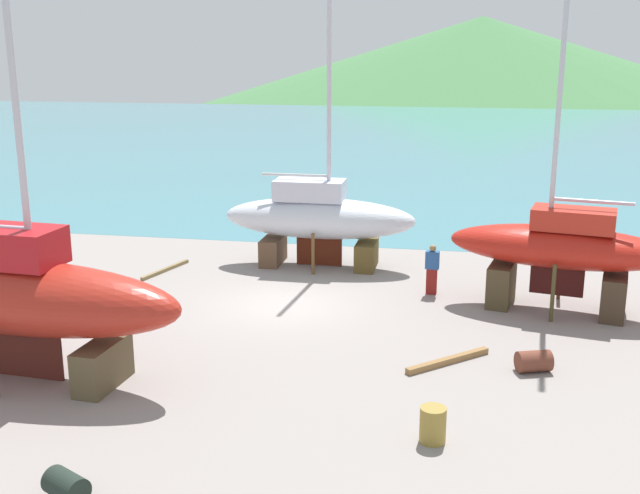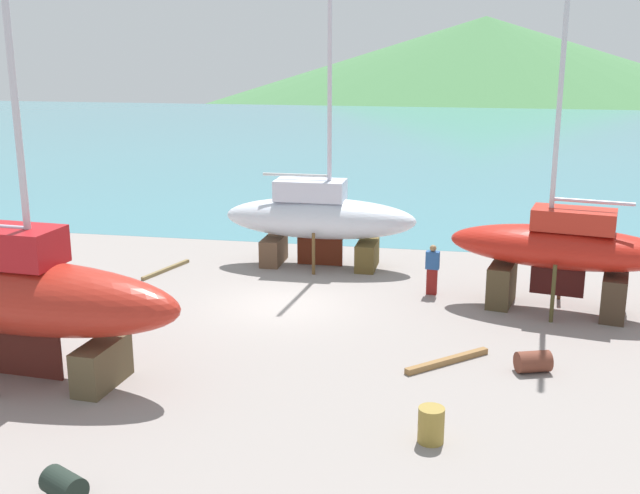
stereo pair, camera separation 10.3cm
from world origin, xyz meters
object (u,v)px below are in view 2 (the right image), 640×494
Objects in this scene: sailboat_mid_port at (561,249)px; barrel_rust_far at (64,485)px; sailboat_small_center at (319,218)px; sailboat_far_slipway at (18,294)px; worker at (432,269)px; barrel_rust_near at (533,362)px; barrel_rust_mid at (431,425)px.

barrel_rust_far is (-9.78, -12.35, -1.69)m from sailboat_mid_port.
sailboat_far_slipway is (-5.27, -11.12, 0.32)m from sailboat_small_center.
sailboat_far_slipway is at bearing 40.63° from sailboat_mid_port.
sailboat_mid_port is (13.43, 7.57, -0.18)m from sailboat_far_slipway.
worker is at bearing 45.91° from sailboat_far_slipway.
sailboat_small_center is 12.31m from sailboat_far_slipway.
sailboat_small_center is 14.03× the size of barrel_rust_far.
barrel_rust_far is (-8.74, -7.40, -0.01)m from barrel_rust_near.
barrel_rust_near is at bearing 60.11° from barrel_rust_mid.
sailboat_small_center is 5.13m from worker.
sailboat_mid_port reaches higher than barrel_rust_far.
sailboat_small_center is 0.78× the size of sailboat_far_slipway.
sailboat_far_slipway is at bearing 127.38° from barrel_rust_far.
worker is (-3.87, 0.88, -1.09)m from sailboat_mid_port.
sailboat_far_slipway reaches higher than sailboat_small_center.
barrel_rust_far is 7.22m from barrel_rust_mid.
sailboat_mid_port reaches higher than sailboat_small_center.
barrel_rust_far is (3.65, -4.77, -1.87)m from sailboat_far_slipway.
sailboat_small_center is at bearing 129.92° from barrel_rust_near.
worker is 6.51m from barrel_rust_near.
sailboat_far_slipway is at bearing -43.91° from worker.
worker is 2.08× the size of barrel_rust_far.
sailboat_small_center is 13.51m from barrel_rust_mid.
barrel_rust_far is 1.05× the size of barrel_rust_mid.
sailboat_far_slipway is 8.64× the size of worker.
sailboat_mid_port is 9.75m from barrel_rust_mid.
sailboat_small_center is 13.38× the size of barrel_rust_near.
sailboat_far_slipway reaches higher than barrel_rust_near.
sailboat_far_slipway reaches higher than barrel_rust_far.
sailboat_mid_port reaches higher than barrel_rust_near.
sailboat_small_center reaches higher than barrel_rust_near.
sailboat_far_slipway reaches higher than worker.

